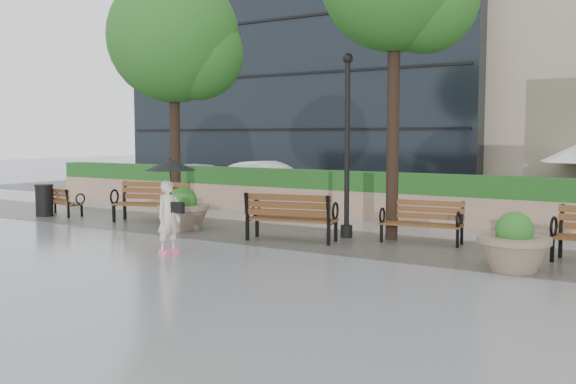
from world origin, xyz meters
The scene contains 16 objects.
ground centered at (0.00, 0.00, 0.00)m, with size 100.00×100.00×0.00m, color gray.
cobble_strip centered at (0.00, 3.00, 0.01)m, with size 28.00×3.20×0.01m, color #383330.
hedge_wall centered at (0.00, 7.00, 0.66)m, with size 24.00×0.80×1.35m.
asphalt_street centered at (0.00, 11.00, 0.00)m, with size 40.00×7.00×0.00m, color black.
bench_0 centered at (-7.26, 2.69, 0.25)m, with size 1.62×0.81×0.83m.
bench_1 centered at (-3.89, 3.02, 0.33)m, with size 2.19×1.36×1.10m.
bench_2 centered at (1.09, 2.42, 0.32)m, with size 2.15×1.23×1.09m.
bench_3 centered at (3.69, 3.71, 0.28)m, with size 1.84×0.92×0.95m.
planter_left centered at (-2.15, 2.43, 0.43)m, with size 1.31×1.31×1.10m.
planter_right centered at (6.13, 1.81, 0.42)m, with size 1.27×1.27×1.06m.
trash_bin centered at (-7.52, 2.29, 0.45)m, with size 0.54×0.54×0.90m, color black.
lamppost centered at (1.91, 3.54, 1.89)m, with size 0.28×0.28×4.28m.
tree_0 centered at (-3.45, 3.80, 4.99)m, with size 3.70×3.64×6.95m.
car_left centered at (-8.08, 10.26, 0.62)m, with size 1.74×4.27×1.24m, color white.
car_right centered at (-5.18, 10.67, 0.70)m, with size 1.48×4.25×1.40m, color white.
pedestrian centered at (-0.19, -0.16, 1.16)m, with size 1.04×1.04×1.91m.
Camera 1 is at (8.81, -9.72, 2.39)m, focal length 40.00 mm.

